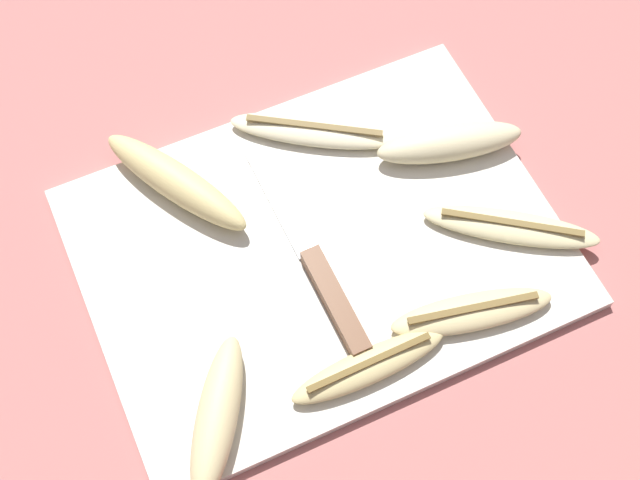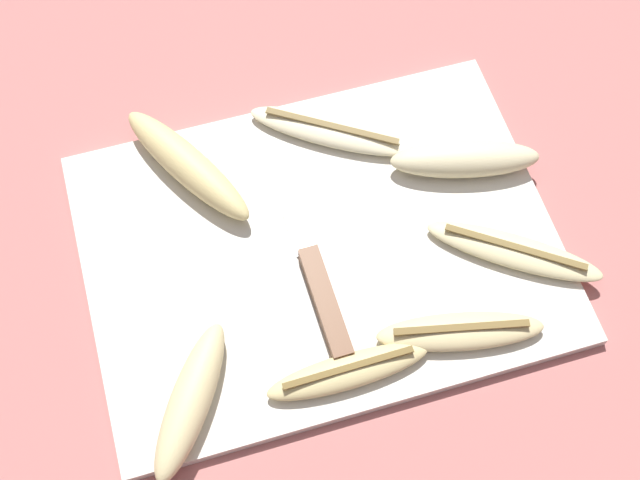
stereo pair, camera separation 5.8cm
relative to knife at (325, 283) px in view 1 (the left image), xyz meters
name	(u,v)px [view 1 (the left image)]	position (x,y,z in m)	size (l,w,h in m)	color
ground_plane	(320,250)	(0.01, 0.04, -0.02)	(4.00, 4.00, 0.00)	#B76B66
cutting_board	(320,247)	(0.01, 0.04, -0.01)	(0.47, 0.35, 0.01)	silver
knife	(325,283)	(0.00, 0.00, 0.00)	(0.02, 0.25, 0.02)	brown
banana_mellow_near	(472,312)	(0.11, -0.09, 0.00)	(0.16, 0.07, 0.02)	beige
banana_cream_curved	(450,143)	(0.18, 0.09, 0.01)	(0.16, 0.08, 0.03)	beige
banana_bright_far	(314,131)	(0.06, 0.17, 0.00)	(0.17, 0.13, 0.02)	beige
banana_soft_right	(511,227)	(0.19, -0.02, 0.00)	(0.17, 0.13, 0.02)	beige
banana_ripe_center	(217,417)	(-0.14, -0.08, 0.01)	(0.11, 0.15, 0.03)	beige
banana_spotted_left	(369,366)	(0.00, -0.09, 0.00)	(0.16, 0.04, 0.02)	#DBC684
banana_golden_short	(176,182)	(-0.09, 0.16, 0.01)	(0.12, 0.18, 0.04)	#EDD689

